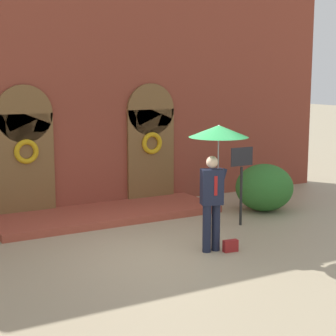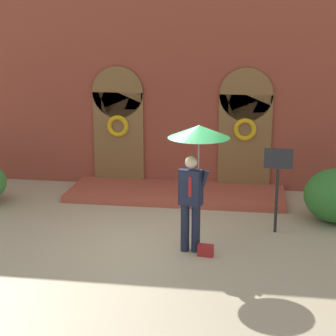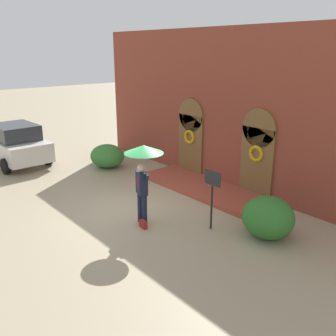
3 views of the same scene
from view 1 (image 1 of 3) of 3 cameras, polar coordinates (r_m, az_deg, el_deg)
ground_plane at (r=10.48m, az=0.42°, el=-8.69°), size 80.00×80.00×0.00m
building_facade at (r=13.74m, az=-8.23°, el=6.92°), size 14.00×2.30×5.60m
person_with_umbrella at (r=10.29m, az=4.98°, el=1.87°), size 1.10×1.10×2.36m
handbag at (r=10.63m, az=6.37°, el=-7.86°), size 0.29×0.15×0.22m
sign_post at (r=12.24m, az=7.48°, el=-0.50°), size 0.56×0.06×1.72m
shrub_right at (r=13.77m, az=9.76°, el=-1.95°), size 1.41×1.36×1.14m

